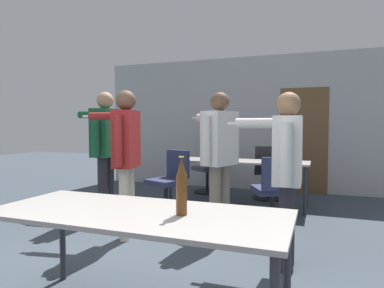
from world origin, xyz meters
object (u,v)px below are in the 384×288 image
object	(u,v)px
office_chair_far_left	(210,171)
beer_bottle	(182,187)
person_right_polo	(286,163)
office_chair_mid_tucked	(268,174)
person_far_watching	(125,148)
office_chair_far_right	(274,194)
person_left_plaid	(105,142)
office_chair_side_rolled	(169,184)
person_center_tall	(219,149)

from	to	relation	value
office_chair_far_left	beer_bottle	size ratio (longest dim) A/B	2.55
person_right_polo	office_chair_mid_tucked	bearing A→B (deg)	9.66
person_far_watching	office_chair_far_right	size ratio (longest dim) A/B	1.86
person_left_plaid	office_chair_side_rolled	xyz separation A→B (m)	(0.80, 0.48, -0.64)
person_left_plaid	office_chair_mid_tucked	distance (m)	2.88
office_chair_far_right	office_chair_side_rolled	world-z (taller)	office_chair_side_rolled
office_chair_mid_tucked	person_left_plaid	bearing A→B (deg)	-145.82
office_chair_far_right	beer_bottle	xyz separation A→B (m)	(-0.26, -2.54, 0.50)
office_chair_far_right	office_chair_far_left	xyz separation A→B (m)	(-1.44, 1.79, 0.01)
person_left_plaid	office_chair_far_left	size ratio (longest dim) A/B	1.91
person_far_watching	office_chair_far_left	size ratio (longest dim) A/B	1.83
person_left_plaid	office_chair_side_rolled	world-z (taller)	person_left_plaid
person_far_watching	office_chair_side_rolled	bearing A→B (deg)	-10.47
office_chair_mid_tucked	beer_bottle	size ratio (longest dim) A/B	2.60
person_left_plaid	beer_bottle	xyz separation A→B (m)	(2.10, -2.22, -0.15)
office_chair_side_rolled	beer_bottle	xyz separation A→B (m)	(1.30, -2.70, 0.48)
person_center_tall	beer_bottle	world-z (taller)	person_center_tall
person_center_tall	office_chair_side_rolled	size ratio (longest dim) A/B	1.83
office_chair_side_rolled	office_chair_far_left	bearing A→B (deg)	-72.77
person_right_polo	office_chair_side_rolled	world-z (taller)	person_right_polo
person_left_plaid	office_chair_far_right	xyz separation A→B (m)	(2.36, 0.32, -0.65)
office_chair_far_right	person_far_watching	bearing A→B (deg)	-171.53
office_chair_far_right	office_chair_side_rolled	bearing A→B (deg)	148.10
office_chair_far_left	person_center_tall	bearing A→B (deg)	-123.61
person_far_watching	person_left_plaid	bearing A→B (deg)	36.40
person_left_plaid	person_far_watching	size ratio (longest dim) A/B	1.04
person_far_watching	beer_bottle	distance (m)	1.96
office_chair_side_rolled	office_chair_far_left	distance (m)	1.64
person_center_tall	person_far_watching	world-z (taller)	same
person_right_polo	person_far_watching	xyz separation A→B (m)	(-1.82, 0.22, 0.08)
person_center_tall	office_chair_far_right	world-z (taller)	person_center_tall
office_chair_side_rolled	beer_bottle	bearing A→B (deg)	137.10
office_chair_mid_tucked	office_chair_far_right	size ratio (longest dim) A/B	1.04
person_left_plaid	office_chair_far_left	world-z (taller)	person_left_plaid
office_chair_far_left	person_right_polo	bearing A→B (deg)	-114.86
person_right_polo	office_chair_far_right	size ratio (longest dim) A/B	1.75
office_chair_far_left	person_far_watching	bearing A→B (deg)	-146.12
office_chair_far_left	person_left_plaid	bearing A→B (deg)	-167.27
person_right_polo	person_left_plaid	xyz separation A→B (m)	(-2.63, 0.98, 0.11)
person_right_polo	office_chair_mid_tucked	distance (m)	2.99
person_left_plaid	person_far_watching	bearing A→B (deg)	-140.34
office_chair_side_rolled	person_far_watching	bearing A→B (deg)	111.32
person_right_polo	office_chair_far_left	size ratio (longest dim) A/B	1.72
office_chair_mid_tucked	office_chair_side_rolled	size ratio (longest dim) A/B	1.02
person_right_polo	beer_bottle	bearing A→B (deg)	155.75
person_center_tall	office_chair_mid_tucked	size ratio (longest dim) A/B	1.79
person_far_watching	office_chair_side_rolled	xyz separation A→B (m)	(0.00, 1.24, -0.61)
person_right_polo	office_chair_far_left	distance (m)	3.57
office_chair_far_left	beer_bottle	bearing A→B (deg)	-128.49
person_left_plaid	beer_bottle	bearing A→B (deg)	-143.63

